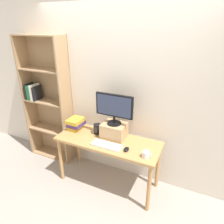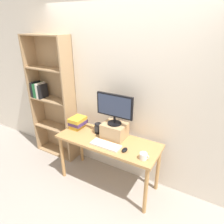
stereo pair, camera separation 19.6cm
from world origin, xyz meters
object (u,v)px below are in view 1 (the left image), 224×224
at_px(computer_monitor, 114,108).
at_px(computer_mouse, 126,149).
at_px(coffee_mug, 146,154).
at_px(desk_speaker, 97,129).
at_px(keyboard, 107,145).
at_px(bookshelf_unit, 47,100).
at_px(book_stack, 76,124).
at_px(riser_box, 114,130).
at_px(desk, 108,146).

bearing_deg(computer_monitor, computer_mouse, -39.81).
xyz_separation_m(coffee_mug, desk_speaker, (-0.81, 0.25, 0.03)).
bearing_deg(keyboard, bookshelf_unit, 163.92).
xyz_separation_m(computer_monitor, book_stack, (-0.63, -0.04, -0.36)).
bearing_deg(computer_mouse, desk_speaker, 158.14).
height_order(bookshelf_unit, book_stack, bookshelf_unit).
distance_m(riser_box, computer_mouse, 0.38).
bearing_deg(desk, coffee_mug, -14.71).
distance_m(desk, computer_monitor, 0.56).
distance_m(bookshelf_unit, computer_monitor, 1.31).
relative_size(computer_monitor, book_stack, 2.12).
bearing_deg(bookshelf_unit, book_stack, -13.81).
bearing_deg(computer_mouse, keyboard, -176.88).
bearing_deg(computer_monitor, keyboard, -88.07).
bearing_deg(book_stack, desk_speaker, 3.54).
bearing_deg(computer_mouse, book_stack, 167.77).
height_order(keyboard, book_stack, book_stack).
distance_m(desk, desk_speaker, 0.30).
bearing_deg(desk_speaker, coffee_mug, -17.28).
bearing_deg(riser_box, computer_mouse, -39.99).
xyz_separation_m(desk, computer_mouse, (0.32, -0.12, 0.11)).
height_order(riser_box, computer_monitor, computer_monitor).
distance_m(keyboard, desk_speaker, 0.36).
height_order(book_stack, coffee_mug, book_stack).
bearing_deg(book_stack, computer_mouse, -12.23).
xyz_separation_m(bookshelf_unit, keyboard, (1.30, -0.38, -0.30)).
height_order(desk, coffee_mug, coffee_mug).
relative_size(desk, riser_box, 4.45).
bearing_deg(coffee_mug, bookshelf_unit, 167.91).
relative_size(desk, book_stack, 5.81).
bearing_deg(bookshelf_unit, desk_speaker, -7.87).
xyz_separation_m(riser_box, book_stack, (-0.63, -0.04, -0.01)).
bearing_deg(computer_monitor, coffee_mug, -26.08).
height_order(riser_box, book_stack, riser_box).
height_order(computer_monitor, keyboard, computer_monitor).
distance_m(desk, bookshelf_unit, 1.34).
bearing_deg(computer_monitor, riser_box, 90.00).
bearing_deg(coffee_mug, keyboard, 178.01).
relative_size(bookshelf_unit, keyboard, 5.07).
relative_size(computer_monitor, coffee_mug, 4.50).
bearing_deg(bookshelf_unit, coffee_mug, -12.09).
bearing_deg(desk, book_stack, 172.62).
distance_m(computer_mouse, coffee_mug, 0.27).
bearing_deg(riser_box, coffee_mug, -26.20).
bearing_deg(bookshelf_unit, computer_mouse, -12.90).
bearing_deg(desk, desk_speaker, 156.31).
relative_size(bookshelf_unit, book_stack, 8.33).
bearing_deg(keyboard, desk, 109.97).
distance_m(computer_mouse, book_stack, 0.93).
distance_m(riser_box, coffee_mug, 0.61).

